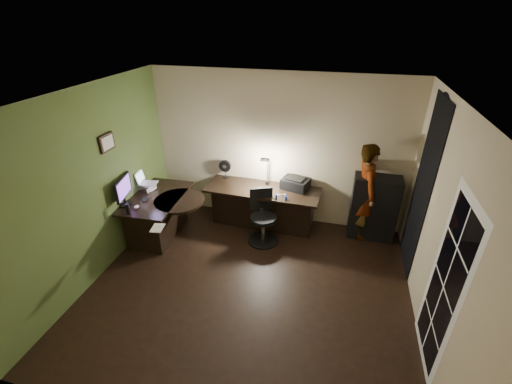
% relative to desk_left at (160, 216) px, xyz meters
% --- Properties ---
extents(floor, '(4.50, 4.00, 0.01)m').
position_rel_desk_left_xyz_m(floor, '(1.83, -0.89, -0.39)').
color(floor, black).
rests_on(floor, ground).
extents(ceiling, '(4.50, 4.00, 0.01)m').
position_rel_desk_left_xyz_m(ceiling, '(1.83, -0.89, 2.32)').
color(ceiling, silver).
rests_on(ceiling, floor).
extents(wall_back, '(4.50, 0.01, 2.70)m').
position_rel_desk_left_xyz_m(wall_back, '(1.83, 1.12, 0.96)').
color(wall_back, tan).
rests_on(wall_back, floor).
extents(wall_front, '(4.50, 0.01, 2.70)m').
position_rel_desk_left_xyz_m(wall_front, '(1.83, -2.89, 0.96)').
color(wall_front, tan).
rests_on(wall_front, floor).
extents(wall_left, '(0.01, 4.00, 2.70)m').
position_rel_desk_left_xyz_m(wall_left, '(-0.42, -0.89, 0.96)').
color(wall_left, tan).
rests_on(wall_left, floor).
extents(wall_right, '(0.01, 4.00, 2.70)m').
position_rel_desk_left_xyz_m(wall_right, '(4.08, -0.89, 0.96)').
color(wall_right, tan).
rests_on(wall_right, floor).
extents(green_wall_overlay, '(0.00, 4.00, 2.70)m').
position_rel_desk_left_xyz_m(green_wall_overlay, '(-0.41, -0.89, 0.96)').
color(green_wall_overlay, '#495F2A').
rests_on(green_wall_overlay, floor).
extents(arched_doorway, '(0.01, 0.90, 2.60)m').
position_rel_desk_left_xyz_m(arched_doorway, '(4.07, 0.26, 0.91)').
color(arched_doorway, black).
rests_on(arched_doorway, floor).
extents(french_door, '(0.02, 0.92, 2.10)m').
position_rel_desk_left_xyz_m(french_door, '(4.07, -1.44, 0.66)').
color(french_door, white).
rests_on(french_door, floor).
extents(framed_picture, '(0.04, 0.30, 0.25)m').
position_rel_desk_left_xyz_m(framed_picture, '(-0.39, -0.44, 1.46)').
color(framed_picture, black).
rests_on(framed_picture, wall_left).
extents(desk_left, '(0.87, 1.37, 0.77)m').
position_rel_desk_left_xyz_m(desk_left, '(0.00, 0.00, 0.00)').
color(desk_left, black).
rests_on(desk_left, floor).
extents(desk_right, '(2.03, 0.78, 0.75)m').
position_rel_desk_left_xyz_m(desk_right, '(1.65, 0.74, -0.01)').
color(desk_right, black).
rests_on(desk_right, floor).
extents(cabinet, '(0.76, 0.39, 1.14)m').
position_rel_desk_left_xyz_m(cabinet, '(3.56, 0.89, 0.18)').
color(cabinet, black).
rests_on(cabinet, floor).
extents(laptop_stand, '(0.31, 0.29, 0.11)m').
position_rel_desk_left_xyz_m(laptop_stand, '(-0.28, 0.19, 0.45)').
color(laptop_stand, silver).
rests_on(laptop_stand, desk_left).
extents(laptop, '(0.34, 0.33, 0.21)m').
position_rel_desk_left_xyz_m(laptop, '(-0.24, 0.19, 0.61)').
color(laptop, silver).
rests_on(laptop, laptop_stand).
extents(monitor, '(0.21, 0.53, 0.34)m').
position_rel_desk_left_xyz_m(monitor, '(-0.35, -0.36, 0.57)').
color(monitor, black).
rests_on(monitor, desk_left).
extents(mouse, '(0.08, 0.11, 0.04)m').
position_rel_desk_left_xyz_m(mouse, '(-0.11, -0.42, 0.42)').
color(mouse, silver).
rests_on(mouse, desk_left).
extents(phone, '(0.11, 0.15, 0.01)m').
position_rel_desk_left_xyz_m(phone, '(-0.12, -0.15, 0.40)').
color(phone, black).
rests_on(phone, desk_left).
extents(pen, '(0.04, 0.13, 0.01)m').
position_rel_desk_left_xyz_m(pen, '(-0.19, -0.11, 0.40)').
color(pen, black).
rests_on(pen, desk_left).
extents(speaker, '(0.09, 0.09, 0.17)m').
position_rel_desk_left_xyz_m(speaker, '(-0.14, -0.60, 0.48)').
color(speaker, black).
rests_on(speaker, desk_left).
extents(notepad, '(0.20, 0.25, 0.01)m').
position_rel_desk_left_xyz_m(notepad, '(0.48, -0.85, 0.40)').
color(notepad, silver).
rests_on(notepad, desk_left).
extents(desk_fan, '(0.23, 0.12, 0.35)m').
position_rel_desk_left_xyz_m(desk_fan, '(0.87, 1.03, 0.54)').
color(desk_fan, black).
rests_on(desk_fan, desk_right).
extents(headphones, '(0.22, 0.15, 0.10)m').
position_rel_desk_left_xyz_m(headphones, '(2.03, 0.47, 0.42)').
color(headphones, navy).
rests_on(headphones, desk_right).
extents(printer, '(0.53, 0.46, 0.20)m').
position_rel_desk_left_xyz_m(printer, '(2.20, 0.92, 0.47)').
color(printer, black).
rests_on(printer, desk_right).
extents(desk_lamp, '(0.24, 0.31, 0.61)m').
position_rel_desk_left_xyz_m(desk_lamp, '(1.69, 0.94, 0.67)').
color(desk_lamp, black).
rests_on(desk_lamp, desk_right).
extents(office_chair, '(0.69, 0.69, 0.93)m').
position_rel_desk_left_xyz_m(office_chair, '(1.78, 0.26, 0.08)').
color(office_chair, black).
rests_on(office_chair, floor).
extents(person, '(0.52, 0.67, 1.70)m').
position_rel_desk_left_xyz_m(person, '(3.39, 0.89, 0.46)').
color(person, '#D8A88C').
rests_on(person, floor).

